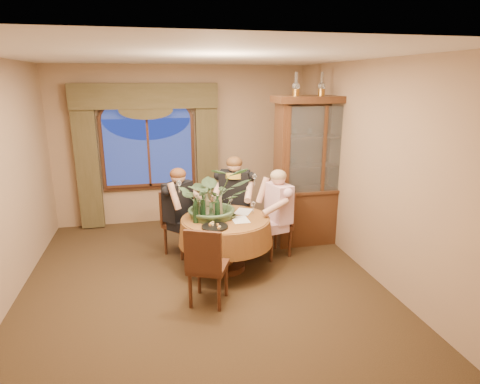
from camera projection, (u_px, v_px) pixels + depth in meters
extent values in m
plane|color=black|center=(202.00, 281.00, 5.26)|extent=(5.00, 5.00, 0.00)
plane|color=#907357|center=(182.00, 146.00, 7.23)|extent=(4.50, 0.00, 4.50)
plane|color=#907357|center=(367.00, 169.00, 5.35)|extent=(0.00, 5.00, 5.00)
plane|color=white|center=(195.00, 56.00, 4.51)|extent=(5.00, 5.00, 0.00)
cube|color=#3F371C|center=(87.00, 163.00, 6.84)|extent=(0.38, 0.14, 2.32)
cube|color=#3F371C|center=(207.00, 158.00, 7.27)|extent=(0.38, 0.14, 2.32)
cylinder|color=maroon|center=(226.00, 244.00, 5.50)|extent=(1.66, 1.66, 0.75)
cube|color=#381E10|center=(317.00, 171.00, 6.30)|extent=(1.43, 0.56, 2.31)
cube|color=black|center=(274.00, 225.00, 5.91)|extent=(0.54, 0.54, 0.96)
cube|color=black|center=(235.00, 216.00, 6.30)|extent=(0.54, 0.54, 0.96)
cube|color=black|center=(181.00, 223.00, 5.97)|extent=(0.59, 0.59, 0.96)
cube|color=black|center=(208.00, 264.00, 4.64)|extent=(0.55, 0.55, 0.96)
imported|color=#415E3A|center=(214.00, 172.00, 5.29)|extent=(0.96, 1.07, 0.84)
imported|color=#4B582F|center=(231.00, 217.00, 5.38)|extent=(0.15, 0.15, 0.05)
cylinder|color=black|center=(215.00, 227.00, 5.03)|extent=(0.34, 0.34, 0.02)
cylinder|color=black|center=(217.00, 208.00, 5.28)|extent=(0.07, 0.07, 0.33)
cylinder|color=black|center=(207.00, 204.00, 5.46)|extent=(0.07, 0.07, 0.33)
cylinder|color=black|center=(196.00, 211.00, 5.17)|extent=(0.07, 0.07, 0.33)
cylinder|color=black|center=(203.00, 208.00, 5.29)|extent=(0.07, 0.07, 0.33)
cylinder|color=tan|center=(207.00, 206.00, 5.37)|extent=(0.07, 0.07, 0.33)
cylinder|color=tan|center=(197.00, 206.00, 5.35)|extent=(0.07, 0.07, 0.33)
cube|color=white|center=(240.00, 220.00, 5.32)|extent=(0.22, 0.31, 0.00)
cube|color=white|center=(243.00, 211.00, 5.65)|extent=(0.33, 0.36, 0.00)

